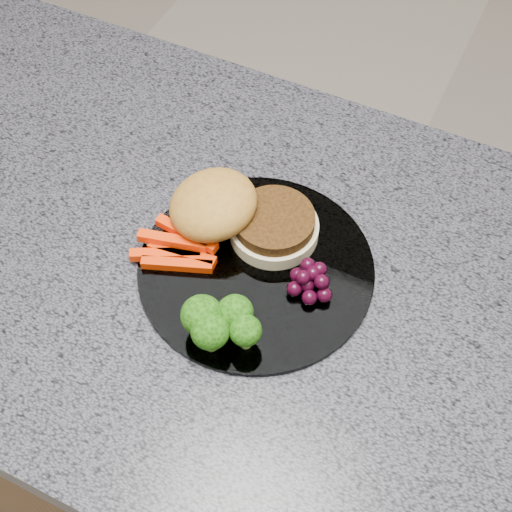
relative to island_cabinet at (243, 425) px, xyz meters
The scene contains 7 objects.
island_cabinet is the anchor object (origin of this frame).
countertop 0.45m from the island_cabinet, ahead, with size 1.20×0.60×0.04m, color #51515C.
plate 0.47m from the island_cabinet, ahead, with size 0.26×0.26×0.01m, color white.
burger 0.50m from the island_cabinet, 117.80° to the left, with size 0.19×0.14×0.06m.
carrot_sticks 0.49m from the island_cabinet, 164.25° to the right, with size 0.09×0.07×0.02m.
broccoli 0.51m from the island_cabinet, 73.33° to the right, with size 0.08×0.07×0.05m.
grape_bunch 0.50m from the island_cabinet, ahead, with size 0.05×0.05×0.03m.
Camera 1 is at (0.21, -0.39, 1.55)m, focal length 50.00 mm.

